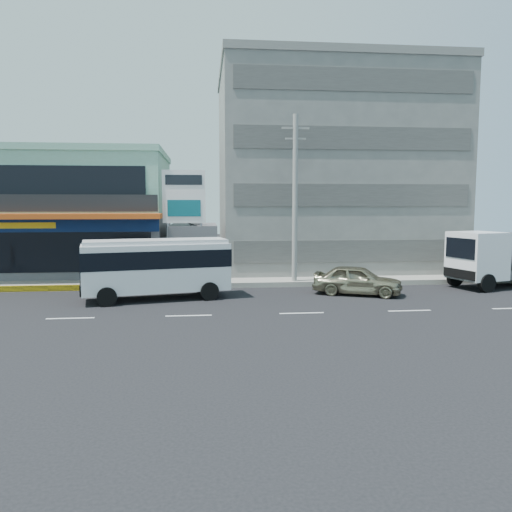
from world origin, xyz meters
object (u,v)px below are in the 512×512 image
(satellite_dish, at_px, (193,224))
(minibus, at_px, (156,264))
(shop_building, at_px, (77,217))
(sedan, at_px, (357,280))
(tanker_truck, at_px, (510,257))
(billboard, at_px, (184,203))
(utility_pole_near, at_px, (295,199))
(concrete_building, at_px, (330,175))

(satellite_dish, distance_m, minibus, 7.41)
(shop_building, distance_m, sedan, 19.71)
(shop_building, bearing_deg, tanker_truck, -16.42)
(billboard, bearing_deg, tanker_truck, -9.23)
(sedan, relative_size, tanker_truck, 0.54)
(utility_pole_near, height_order, sedan, utility_pole_near)
(shop_building, xyz_separation_m, minibus, (6.27, -9.93, -2.17))
(concrete_building, height_order, billboard, concrete_building)
(concrete_building, xyz_separation_m, tanker_truck, (8.68, -8.92, -5.25))
(sedan, bearing_deg, utility_pole_near, 65.50)
(tanker_truck, bearing_deg, satellite_dish, 165.25)
(minibus, distance_m, sedan, 10.64)
(shop_building, height_order, billboard, shop_building)
(shop_building, relative_size, tanker_truck, 1.44)
(shop_building, relative_size, minibus, 1.62)
(satellite_dish, bearing_deg, utility_pole_near, -30.96)
(utility_pole_near, height_order, minibus, utility_pole_near)
(concrete_building, height_order, satellite_dish, concrete_building)
(concrete_building, bearing_deg, minibus, -136.87)
(satellite_dish, height_order, billboard, billboard)
(minibus, distance_m, tanker_truck, 20.51)
(sedan, xyz_separation_m, tanker_truck, (9.82, 1.84, 0.95))
(shop_building, xyz_separation_m, satellite_dish, (8.00, -2.95, -0.42))
(utility_pole_near, relative_size, minibus, 1.31)
(concrete_building, relative_size, billboard, 2.32)
(minibus, bearing_deg, concrete_building, 43.13)
(sedan, bearing_deg, tanker_truck, -56.10)
(sedan, bearing_deg, billboard, 85.42)
(concrete_building, xyz_separation_m, satellite_dish, (-10.00, -4.00, -3.42))
(shop_building, distance_m, satellite_dish, 8.54)
(concrete_building, xyz_separation_m, sedan, (-1.14, -10.75, -6.20))
(satellite_dish, relative_size, utility_pole_near, 0.15)
(utility_pole_near, distance_m, tanker_truck, 13.19)
(satellite_dish, height_order, minibus, satellite_dish)
(satellite_dish, xyz_separation_m, utility_pole_near, (6.00, -3.60, 1.57))
(billboard, height_order, minibus, billboard)
(billboard, height_order, utility_pole_near, utility_pole_near)
(concrete_building, bearing_deg, sedan, -96.06)
(tanker_truck, bearing_deg, concrete_building, 134.22)
(shop_building, relative_size, satellite_dish, 8.27)
(sedan, distance_m, tanker_truck, 10.04)
(satellite_dish, distance_m, tanker_truck, 19.40)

